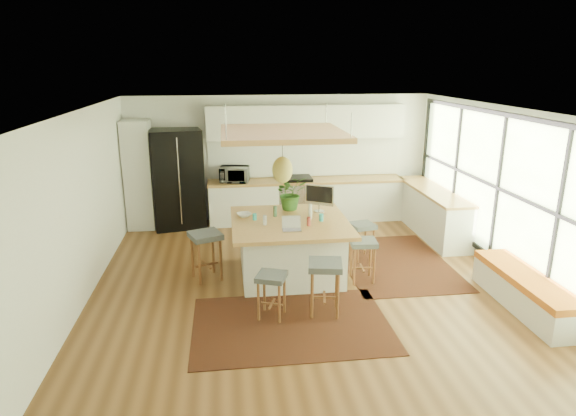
{
  "coord_description": "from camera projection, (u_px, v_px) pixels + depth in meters",
  "views": [
    {
      "loc": [
        -1.17,
        -7.02,
        3.34
      ],
      "look_at": [
        -0.2,
        0.5,
        1.1
      ],
      "focal_mm": 30.61,
      "sensor_mm": 36.0,
      "label": 1
    }
  ],
  "objects": [
    {
      "name": "floor",
      "position": [
        305.0,
        283.0,
        7.76
      ],
      "size": [
        7.0,
        7.0,
        0.0
      ],
      "primitive_type": "plane",
      "color": "#5A3519",
      "rests_on": "ground"
    },
    {
      "name": "ceiling",
      "position": [
        306.0,
        110.0,
        7.0
      ],
      "size": [
        7.0,
        7.0,
        0.0
      ],
      "primitive_type": "plane",
      "rotation": [
        3.14,
        0.0,
        0.0
      ],
      "color": "white",
      "rests_on": "ground"
    },
    {
      "name": "wall_back",
      "position": [
        280.0,
        158.0,
        10.71
      ],
      "size": [
        6.5,
        0.0,
        6.5
      ],
      "primitive_type": "plane",
      "rotation": [
        1.57,
        0.0,
        0.0
      ],
      "color": "silver",
      "rests_on": "ground"
    },
    {
      "name": "wall_front",
      "position": [
        374.0,
        314.0,
        4.05
      ],
      "size": [
        6.5,
        0.0,
        6.5
      ],
      "primitive_type": "plane",
      "rotation": [
        -1.57,
        0.0,
        0.0
      ],
      "color": "silver",
      "rests_on": "ground"
    },
    {
      "name": "wall_left",
      "position": [
        80.0,
        209.0,
        6.98
      ],
      "size": [
        0.0,
        7.0,
        7.0
      ],
      "primitive_type": "plane",
      "rotation": [
        1.57,
        0.0,
        1.57
      ],
      "color": "silver",
      "rests_on": "ground"
    },
    {
      "name": "wall_right",
      "position": [
        507.0,
        194.0,
        7.78
      ],
      "size": [
        0.0,
        7.0,
        7.0
      ],
      "primitive_type": "plane",
      "rotation": [
        1.57,
        0.0,
        -1.57
      ],
      "color": "silver",
      "rests_on": "ground"
    },
    {
      "name": "window_wall",
      "position": [
        506.0,
        191.0,
        7.76
      ],
      "size": [
        0.1,
        6.2,
        2.6
      ],
      "primitive_type": null,
      "color": "black",
      "rests_on": "wall_right"
    },
    {
      "name": "pantry",
      "position": [
        139.0,
        175.0,
        10.11
      ],
      "size": [
        0.55,
        0.6,
        2.25
      ],
      "primitive_type": "cube",
      "color": "silver",
      "rests_on": "floor"
    },
    {
      "name": "back_counter_base",
      "position": [
        306.0,
        201.0,
        10.73
      ],
      "size": [
        4.2,
        0.6,
        0.88
      ],
      "primitive_type": "cube",
      "color": "silver",
      "rests_on": "floor"
    },
    {
      "name": "back_counter_top",
      "position": [
        307.0,
        181.0,
        10.6
      ],
      "size": [
        4.24,
        0.64,
        0.05
      ],
      "primitive_type": "cube",
      "color": "#9F7038",
      "rests_on": "back_counter_base"
    },
    {
      "name": "backsplash",
      "position": [
        305.0,
        158.0,
        10.76
      ],
      "size": [
        4.2,
        0.02,
        0.8
      ],
      "primitive_type": "cube",
      "color": "white",
      "rests_on": "wall_back"
    },
    {
      "name": "upper_cabinets",
      "position": [
        306.0,
        122.0,
        10.38
      ],
      "size": [
        4.2,
        0.34,
        0.7
      ],
      "primitive_type": "cube",
      "color": "silver",
      "rests_on": "wall_back"
    },
    {
      "name": "range",
      "position": [
        295.0,
        199.0,
        10.68
      ],
      "size": [
        0.76,
        0.62,
        1.0
      ],
      "primitive_type": null,
      "color": "#A5A5AA",
      "rests_on": "floor"
    },
    {
      "name": "right_counter_base",
      "position": [
        432.0,
        213.0,
        9.9
      ],
      "size": [
        0.6,
        2.5,
        0.88
      ],
      "primitive_type": "cube",
      "color": "silver",
      "rests_on": "floor"
    },
    {
      "name": "right_counter_top",
      "position": [
        434.0,
        191.0,
        9.77
      ],
      "size": [
        0.64,
        2.54,
        0.05
      ],
      "primitive_type": "cube",
      "color": "#9F7038",
      "rests_on": "right_counter_base"
    },
    {
      "name": "window_bench",
      "position": [
        525.0,
        292.0,
        6.91
      ],
      "size": [
        0.52,
        2.0,
        0.5
      ],
      "primitive_type": null,
      "color": "silver",
      "rests_on": "floor"
    },
    {
      "name": "ceiling_panel",
      "position": [
        282.0,
        151.0,
        7.53
      ],
      "size": [
        1.86,
        1.86,
        0.8
      ],
      "primitive_type": null,
      "color": "#9F7038",
      "rests_on": "ceiling"
    },
    {
      "name": "rug_near",
      "position": [
        291.0,
        324.0,
        6.52
      ],
      "size": [
        2.6,
        1.8,
        0.01
      ],
      "primitive_type": "cube",
      "color": "black",
      "rests_on": "floor"
    },
    {
      "name": "rug_right",
      "position": [
        394.0,
        263.0,
        8.55
      ],
      "size": [
        1.8,
        2.6,
        0.01
      ],
      "primitive_type": "cube",
      "color": "black",
      "rests_on": "floor"
    },
    {
      "name": "fridge",
      "position": [
        178.0,
        184.0,
        10.24
      ],
      "size": [
        1.15,
        0.97,
        2.06
      ],
      "primitive_type": null,
      "rotation": [
        0.0,
        0.0,
        0.18
      ],
      "color": "black",
      "rests_on": "floor"
    },
    {
      "name": "island",
      "position": [
        290.0,
        248.0,
        7.96
      ],
      "size": [
        1.85,
        1.85,
        0.93
      ],
      "primitive_type": null,
      "color": "#9F7038",
      "rests_on": "floor"
    },
    {
      "name": "stool_near_left",
      "position": [
        272.0,
        293.0,
        6.63
      ],
      "size": [
        0.49,
        0.49,
        0.64
      ],
      "primitive_type": null,
      "rotation": [
        0.0,
        0.0,
        -0.36
      ],
      "color": "#404547",
      "rests_on": "floor"
    },
    {
      "name": "stool_near_right",
      "position": [
        325.0,
        289.0,
        6.74
      ],
      "size": [
        0.52,
        0.52,
        0.76
      ],
      "primitive_type": null,
      "rotation": [
        0.0,
        0.0,
        -0.18
      ],
      "color": "#404547",
      "rests_on": "floor"
    },
    {
      "name": "stool_right_front",
      "position": [
        363.0,
        260.0,
        7.76
      ],
      "size": [
        0.44,
        0.44,
        0.68
      ],
      "primitive_type": null,
      "rotation": [
        0.0,
        0.0,
        1.48
      ],
      "color": "#404547",
      "rests_on": "floor"
    },
    {
      "name": "stool_right_back",
      "position": [
        362.0,
        240.0,
        8.63
      ],
      "size": [
        0.47,
        0.47,
        0.66
      ],
      "primitive_type": null,
      "rotation": [
        0.0,
        0.0,
        1.79
      ],
      "color": "#404547",
      "rests_on": "floor"
    },
    {
      "name": "stool_left_side",
      "position": [
        206.0,
        258.0,
        7.83
      ],
      "size": [
        0.6,
        0.6,
        0.78
      ],
      "primitive_type": null,
      "rotation": [
        0.0,
        0.0,
        -1.2
      ],
      "color": "#404547",
      "rests_on": "floor"
    },
    {
      "name": "laptop",
      "position": [
        292.0,
        223.0,
        7.34
      ],
      "size": [
        0.3,
        0.31,
        0.21
      ],
      "primitive_type": null,
      "rotation": [
        0.0,
        0.0,
        -0.05
      ],
      "color": "#A5A5AA",
      "rests_on": "island"
    },
    {
      "name": "monitor",
      "position": [
        319.0,
        197.0,
        8.22
      ],
      "size": [
        0.53,
        0.4,
        0.47
      ],
      "primitive_type": null,
      "rotation": [
        0.0,
        0.0,
        -0.51
      ],
      "color": "#A5A5AA",
      "rests_on": "island"
    },
    {
      "name": "microwave",
      "position": [
        234.0,
        173.0,
        10.33
      ],
      "size": [
        0.64,
        0.42,
        0.4
      ],
      "primitive_type": "imported",
      "rotation": [
        0.0,
        0.0,
        -0.16
      ],
      "color": "#A5A5AA",
      "rests_on": "back_counter_top"
    },
    {
      "name": "island_plant",
      "position": [
        291.0,
        196.0,
        8.37
      ],
      "size": [
        0.67,
        0.71,
        0.45
      ],
      "primitive_type": "imported",
      "rotation": [
        0.0,
        0.0,
        0.29
      ],
      "color": "#1E4C19",
      "rests_on": "island"
    },
    {
      "name": "island_bowl",
      "position": [
        244.0,
        215.0,
        8.02
      ],
      "size": [
        0.29,
        0.29,
        0.06
      ],
      "primitive_type": "imported",
      "rotation": [
        0.0,
        0.0,
        0.31
      ],
      "color": "beige",
      "rests_on": "island"
    },
    {
      "name": "island_bottle_0",
      "position": [
        255.0,
        214.0,
        7.83
      ],
      "size": [
        0.07,
        0.07,
        0.19
      ],
      "primitive_type": "cylinder",
      "color": "#2CADB0",
      "rests_on": "island"
    },
    {
      "name": "island_bottle_1",
      "position": [
        266.0,
        219.0,
        7.61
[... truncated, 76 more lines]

